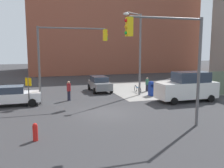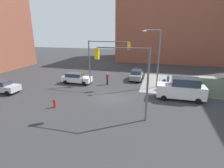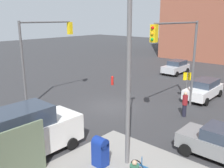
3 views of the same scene
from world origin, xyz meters
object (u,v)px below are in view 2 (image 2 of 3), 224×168
object	(u,v)px
street_lamp_corner	(157,55)
van_white_delivery	(182,89)
bicycle_leaning_on_fence	(160,82)
mailbox_blue	(164,84)
pedestrian_crossing	(168,80)
sedan_gray	(137,75)
traffic_signal_nw_corner	(105,54)
pedestrian_waiting	(107,79)
hatchback_white	(76,78)
traffic_signal_se_corner	(127,69)
coupe_silver	(3,86)
fire_hydrant	(54,103)

from	to	relation	value
street_lamp_corner	van_white_delivery	world-z (taller)	street_lamp_corner
van_white_delivery	bicycle_leaning_on_fence	world-z (taller)	van_white_delivery
mailbox_blue	pedestrian_crossing	size ratio (longest dim) A/B	0.93
sedan_gray	pedestrian_crossing	bearing A→B (deg)	-18.30
traffic_signal_nw_corner	sedan_gray	world-z (taller)	traffic_signal_nw_corner
sedan_gray	pedestrian_waiting	world-z (taller)	pedestrian_waiting
sedan_gray	hatchback_white	bearing A→B (deg)	-152.97
traffic_signal_nw_corner	bicycle_leaning_on_fence	distance (m)	9.28
traffic_signal_se_corner	bicycle_leaning_on_fence	distance (m)	12.78
traffic_signal_nw_corner	sedan_gray	distance (m)	7.17
traffic_signal_nw_corner	traffic_signal_se_corner	distance (m)	10.21
traffic_signal_nw_corner	bicycle_leaning_on_fence	world-z (taller)	traffic_signal_nw_corner
traffic_signal_nw_corner	traffic_signal_se_corner	xyz separation A→B (m)	(4.82, -9.00, -0.07)
pedestrian_crossing	coupe_silver	bearing A→B (deg)	-51.10
traffic_signal_nw_corner	traffic_signal_se_corner	world-z (taller)	same
street_lamp_corner	hatchback_white	world-z (taller)	street_lamp_corner
sedan_gray	van_white_delivery	bearing A→B (deg)	-49.39
coupe_silver	pedestrian_crossing	bearing A→B (deg)	23.82
traffic_signal_nw_corner	street_lamp_corner	xyz separation A→B (m)	(7.04, 1.10, 0.03)
traffic_signal_nw_corner	pedestrian_waiting	xyz separation A→B (m)	(0.15, 0.70, -3.73)
fire_hydrant	pedestrian_crossing	distance (m)	16.55
bicycle_leaning_on_fence	hatchback_white	bearing A→B (deg)	-168.20
mailbox_blue	pedestrian_crossing	bearing A→B (deg)	75.96
street_lamp_corner	van_white_delivery	xyz separation A→B (m)	(3.18, -3.80, -3.42)
mailbox_blue	pedestrian_waiting	world-z (taller)	pedestrian_waiting
traffic_signal_nw_corner	coupe_silver	size ratio (longest dim) A/B	1.61
mailbox_blue	coupe_silver	xyz separation A→B (m)	(-20.30, -6.82, 0.08)
street_lamp_corner	van_white_delivery	distance (m)	6.02
hatchback_white	coupe_silver	distance (m)	9.74
mailbox_blue	sedan_gray	size ratio (longest dim) A/B	0.36
fire_hydrant	bicycle_leaning_on_fence	size ratio (longest dim) A/B	0.54
hatchback_white	bicycle_leaning_on_fence	distance (m)	12.67
coupe_silver	fire_hydrant	bearing A→B (deg)	-14.63
street_lamp_corner	fire_hydrant	world-z (taller)	street_lamp_corner
traffic_signal_se_corner	fire_hydrant	world-z (taller)	traffic_signal_se_corner
sedan_gray	bicycle_leaning_on_fence	bearing A→B (deg)	-26.19
traffic_signal_se_corner	van_white_delivery	xyz separation A→B (m)	(5.40, 6.30, -3.31)
hatchback_white	pedestrian_waiting	distance (m)	4.83
mailbox_blue	hatchback_white	world-z (taller)	hatchback_white
traffic_signal_se_corner	hatchback_white	world-z (taller)	traffic_signal_se_corner
pedestrian_waiting	bicycle_leaning_on_fence	bearing A→B (deg)	-79.96
traffic_signal_nw_corner	sedan_gray	xyz separation A→B (m)	(4.03, 4.53, -3.82)
traffic_signal_se_corner	fire_hydrant	bearing A→B (deg)	177.76
fire_hydrant	coupe_silver	world-z (taller)	coupe_silver
pedestrian_waiting	pedestrian_crossing	bearing A→B (deg)	-80.64
street_lamp_corner	coupe_silver	distance (m)	20.75
sedan_gray	coupe_silver	size ratio (longest dim) A/B	0.98
traffic_signal_se_corner	bicycle_leaning_on_fence	world-z (taller)	traffic_signal_se_corner
traffic_signal_se_corner	fire_hydrant	size ratio (longest dim) A/B	6.91
hatchback_white	pedestrian_waiting	world-z (taller)	pedestrian_waiting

